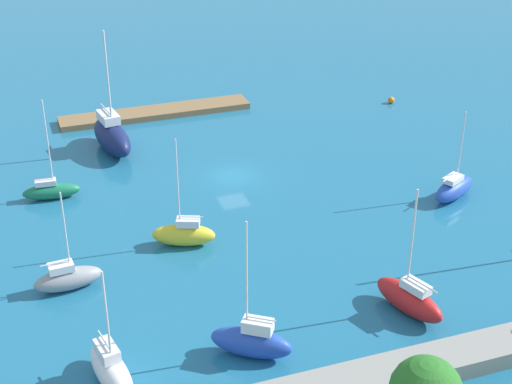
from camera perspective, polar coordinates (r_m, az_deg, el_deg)
water at (r=68.18m, az=-1.70°, el=1.16°), size 160.00×160.00×0.00m
pier_dock at (r=81.76m, az=-7.44°, el=5.85°), size 19.90×3.08×0.62m
breakwater at (r=46.02m, az=9.40°, el=-13.33°), size 56.62×2.59×1.16m
sailboat_blue_center_basin at (r=66.25m, az=14.44°, el=0.29°), size 5.28×3.92×7.67m
sailboat_yellow_lone_south at (r=57.90m, az=-5.36°, el=-3.09°), size 5.02×3.21×8.70m
sailboat_red_inner_mooring at (r=51.53m, az=11.27°, el=-7.73°), size 3.32×5.66×8.98m
sailboat_green_west_end at (r=66.38m, az=-14.92°, el=0.12°), size 4.82×1.78×8.76m
sailboat_navy_along_channel at (r=73.71m, az=-10.62°, el=4.11°), size 3.65×7.92×11.72m
sailboat_gray_by_breakwater at (r=54.42m, az=-13.76°, el=-6.19°), size 4.80×2.02×7.43m
sailboat_blue_east_end at (r=47.09m, az=-0.32°, el=-10.95°), size 5.08×4.19×9.33m
sailboat_white_off_beacon at (r=45.98m, az=-10.66°, el=-12.80°), size 2.67×5.56×7.92m
mooring_buoy_orange at (r=85.56m, az=9.97°, el=6.72°), size 0.73×0.73×0.73m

